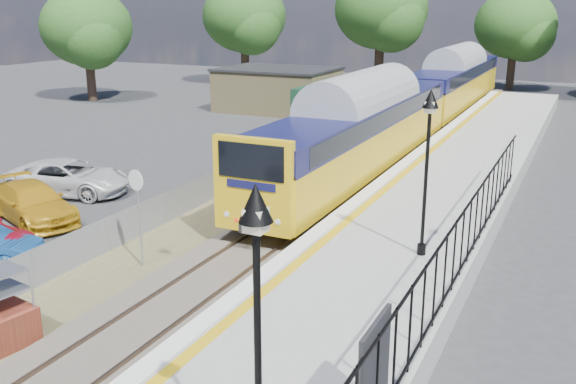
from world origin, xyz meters
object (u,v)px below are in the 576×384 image
Objects in this scene: victorian_lamp_north at (429,134)px; train at (420,98)px; brick_plinth at (2,309)px; car_white at (68,177)px; speed_sign at (138,201)px; car_yellow at (33,203)px; victorian_lamp_south at (257,274)px.

victorian_lamp_north reaches higher than train.
victorian_lamp_north is at bearing -75.42° from train.
car_white is at bearing 127.22° from brick_plinth.
speed_sign is (-7.80, -2.44, -2.20)m from victorian_lamp_north.
car_yellow is at bearing -170.69° from car_white.
speed_sign is 9.22m from car_white.
victorian_lamp_south is 17.51m from car_yellow.
speed_sign is (-8.00, 7.56, -2.20)m from victorian_lamp_south.
victorian_lamp_north is 11.31m from brick_plinth.
train is (-5.50, 30.37, -1.96)m from victorian_lamp_south.
victorian_lamp_north reaches higher than brick_plinth.
speed_sign is (0.00, 5.02, 1.19)m from brick_plinth.
victorian_lamp_south is at bearing -17.63° from brick_plinth.
victorian_lamp_south is at bearing -79.74° from train.
car_yellow is at bearing -177.65° from victorian_lamp_north.
car_yellow is (-6.30, 6.88, -0.23)m from brick_plinth.
victorian_lamp_south reaches higher than speed_sign.
brick_plinth is 0.62× the size of speed_sign.
victorian_lamp_south is 20.37m from car_white.
victorian_lamp_south is at bearing -31.40° from speed_sign.
train is 13.44× the size of speed_sign.
brick_plinth is at bearing -115.31° from car_yellow.
car_white is (-1.31, 3.15, 0.03)m from car_yellow.
brick_plinth reaches higher than car_yellow.
victorian_lamp_north is 0.11× the size of train.
victorian_lamp_north is 21.14m from train.
victorian_lamp_north is 0.90× the size of car_white.
train reaches higher than speed_sign.
train is 22.79m from car_yellow.
brick_plinth reaches higher than car_white.
victorian_lamp_south is at bearing -101.18° from car_yellow.
speed_sign is 6.72m from car_yellow.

